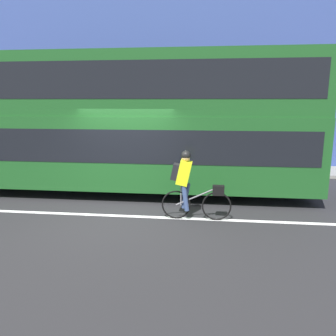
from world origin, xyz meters
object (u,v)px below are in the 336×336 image
object	(u,v)px
cyclist_on_bike	(189,183)
street_sign_post	(327,137)
bus	(124,118)
trash_bin	(272,157)

from	to	relation	value
cyclist_on_bike	street_sign_post	size ratio (longest dim) A/B	0.71
bus	trash_bin	bearing A→B (deg)	33.18
cyclist_on_bike	street_sign_post	world-z (taller)	street_sign_post
bus	cyclist_on_bike	world-z (taller)	bus
street_sign_post	bus	bearing A→B (deg)	-154.87
trash_bin	street_sign_post	bearing A→B (deg)	-0.20
bus	cyclist_on_bike	xyz separation A→B (m)	(2.02, -2.18, -1.33)
bus	street_sign_post	distance (m)	7.57
bus	trash_bin	distance (m)	6.07
cyclist_on_bike	bus	bearing A→B (deg)	132.75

